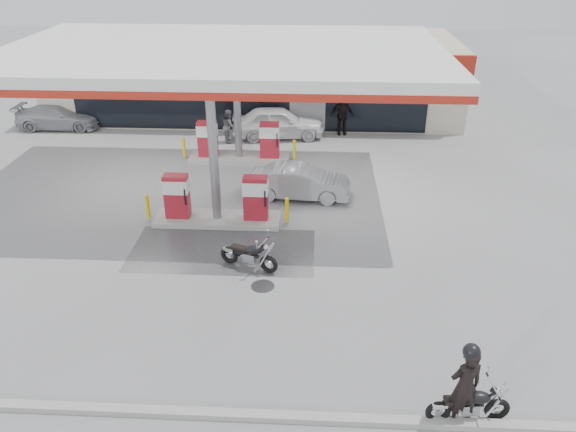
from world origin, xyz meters
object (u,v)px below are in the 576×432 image
object	(u,v)px
pump_island_far	(239,145)
parked_motorcycle	(250,255)
parked_car_left	(59,117)
biker_walking	(342,116)
hatchback_silver	(300,182)
main_motorcycle	(470,405)
attendant	(229,126)
sedan_white	(278,122)
pump_island_near	(217,204)
biker_main	(465,386)

from	to	relation	value
pump_island_far	parked_motorcycle	world-z (taller)	pump_island_far
parked_car_left	biker_walking	distance (m)	14.74
biker_walking	hatchback_silver	bearing A→B (deg)	-109.52
parked_motorcycle	hatchback_silver	distance (m)	5.39
main_motorcycle	attendant	xyz separation A→B (m)	(-7.68, 17.19, 0.39)
hatchback_silver	sedan_white	bearing A→B (deg)	14.63
pump_island_far	main_motorcycle	size ratio (longest dim) A/B	2.79
pump_island_far	parked_motorcycle	distance (m)	9.14
hatchback_silver	attendant	bearing A→B (deg)	34.54
pump_island_far	hatchback_silver	bearing A→B (deg)	-52.80
pump_island_near	hatchback_silver	bearing A→B (deg)	37.33
sedan_white	attendant	world-z (taller)	attendant
parked_motorcycle	sedan_white	bearing A→B (deg)	110.54
hatchback_silver	main_motorcycle	bearing A→B (deg)	-156.20
parked_motorcycle	biker_main	bearing A→B (deg)	-27.56
sedan_white	biker_walking	world-z (taller)	biker_walking
pump_island_near	sedan_white	size ratio (longest dim) A/B	1.13
biker_walking	pump_island_far	bearing A→B (deg)	-147.08
pump_island_near	attendant	world-z (taller)	pump_island_near
main_motorcycle	sedan_white	xyz separation A→B (m)	(-5.34, 17.99, 0.36)
biker_main	hatchback_silver	distance (m)	11.66
biker_main	pump_island_far	bearing A→B (deg)	-79.73
pump_island_near	biker_walking	size ratio (longest dim) A/B	2.61
pump_island_far	sedan_white	world-z (taller)	pump_island_far
pump_island_near	main_motorcycle	size ratio (longest dim) A/B	2.79
biker_main	parked_car_left	distance (m)	25.16
main_motorcycle	hatchback_silver	xyz separation A→B (m)	(-4.00, 10.99, 0.22)
pump_island_near	attendant	bearing A→B (deg)	95.42
main_motorcycle	hatchback_silver	bearing A→B (deg)	103.81
pump_island_near	attendant	size ratio (longest dim) A/B	3.19
main_motorcycle	parked_car_left	distance (m)	25.26
main_motorcycle	sedan_white	size ratio (longest dim) A/B	0.40
biker_main	biker_walking	size ratio (longest dim) A/B	0.99
main_motorcycle	parked_car_left	bearing A→B (deg)	125.76
biker_walking	parked_motorcycle	bearing A→B (deg)	-109.94
pump_island_far	biker_main	distance (m)	16.26
pump_island_near	parked_car_left	size ratio (longest dim) A/B	1.19
hatchback_silver	pump_island_far	bearing A→B (deg)	41.02
pump_island_near	sedan_white	world-z (taller)	pump_island_near
pump_island_far	attendant	distance (m)	2.53
attendant	parked_car_left	bearing A→B (deg)	63.33
attendant	parked_motorcycle	bearing A→B (deg)	174.68
pump_island_far	attendant	size ratio (longest dim) A/B	3.19
attendant	hatchback_silver	size ratio (longest dim) A/B	0.41
hatchback_silver	parked_car_left	xyz separation A→B (m)	(-12.88, 7.80, -0.01)
biker_main	sedan_white	world-z (taller)	biker_main
main_motorcycle	biker_main	xyz separation A→B (m)	(-0.19, -0.02, 0.55)
sedan_white	parked_car_left	xyz separation A→B (m)	(-11.55, 0.80, -0.15)
main_motorcycle	parked_car_left	size ratio (longest dim) A/B	0.43
pump_island_far	biker_walking	size ratio (longest dim) A/B	2.61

